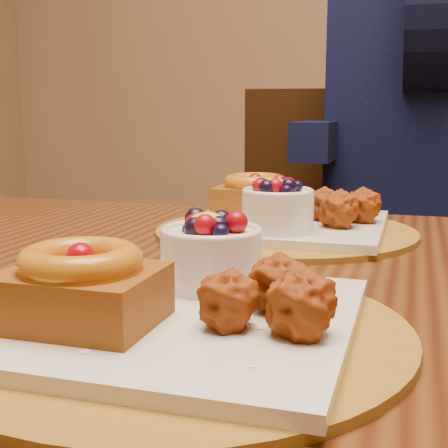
{
  "coord_description": "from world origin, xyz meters",
  "views": [
    {
      "loc": [
        0.11,
        -0.78,
        0.93
      ],
      "look_at": [
        -0.04,
        -0.29,
        0.84
      ],
      "focal_mm": 50.0,
      "sensor_mm": 36.0,
      "label": 1
    }
  ],
  "objects_px": {
    "chair_far": "(323,251)",
    "diner": "(428,81)",
    "dining_table": "(246,334)",
    "place_setting_far": "(282,216)",
    "place_setting_near": "(174,301)"
  },
  "relations": [
    {
      "from": "place_setting_near",
      "to": "place_setting_far",
      "type": "height_order",
      "value": "place_setting_far"
    },
    {
      "from": "place_setting_near",
      "to": "place_setting_far",
      "type": "xyz_separation_m",
      "value": [
        -0.0,
        0.43,
        0.0
      ]
    },
    {
      "from": "place_setting_near",
      "to": "diner",
      "type": "relative_size",
      "value": 0.4
    },
    {
      "from": "dining_table",
      "to": "place_setting_near",
      "type": "distance_m",
      "value": 0.24
    },
    {
      "from": "diner",
      "to": "chair_far",
      "type": "bearing_deg",
      "value": 176.93
    },
    {
      "from": "dining_table",
      "to": "chair_far",
      "type": "xyz_separation_m",
      "value": [
        -0.05,
        1.02,
        -0.12
      ]
    },
    {
      "from": "chair_far",
      "to": "place_setting_far",
      "type": "bearing_deg",
      "value": -92.16
    },
    {
      "from": "place_setting_far",
      "to": "place_setting_near",
      "type": "bearing_deg",
      "value": -89.96
    },
    {
      "from": "place_setting_near",
      "to": "dining_table",
      "type": "bearing_deg",
      "value": 89.17
    },
    {
      "from": "chair_far",
      "to": "diner",
      "type": "xyz_separation_m",
      "value": [
        0.25,
        -0.05,
        0.45
      ]
    },
    {
      "from": "dining_table",
      "to": "place_setting_far",
      "type": "bearing_deg",
      "value": 90.91
    },
    {
      "from": "place_setting_far",
      "to": "diner",
      "type": "distance_m",
      "value": 0.81
    },
    {
      "from": "place_setting_far",
      "to": "chair_far",
      "type": "distance_m",
      "value": 0.84
    },
    {
      "from": "place_setting_near",
      "to": "place_setting_far",
      "type": "bearing_deg",
      "value": 90.04
    },
    {
      "from": "place_setting_near",
      "to": "diner",
      "type": "height_order",
      "value": "diner"
    }
  ]
}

